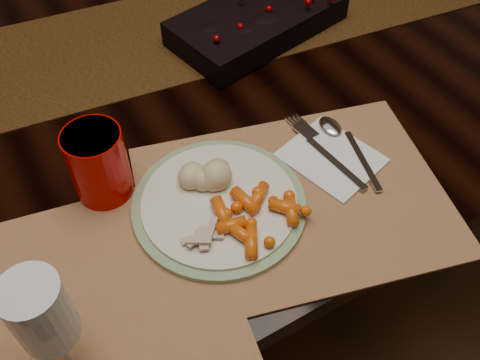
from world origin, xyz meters
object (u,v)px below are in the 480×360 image
dining_table (182,210)px  dinner_plate (219,204)px  centerpiece (258,16)px  turkey_shreds (202,237)px  napkin (331,158)px  wine_glass (52,330)px  red_cup (98,164)px  placemat_main (294,200)px  baby_carrots (264,215)px  mashed_potatoes (201,167)px

dining_table → dinner_plate: bearing=-98.9°
dining_table → dinner_plate: size_ratio=6.86×
centerpiece → turkey_shreds: 0.53m
napkin → wine_glass: (-0.48, -0.11, 0.09)m
turkey_shreds → napkin: bearing=9.7°
red_cup → centerpiece: bearing=29.7°
dining_table → wine_glass: bearing=-127.9°
dinner_plate → wine_glass: size_ratio=1.42×
placemat_main → baby_carrots: (-0.07, -0.02, 0.03)m
centerpiece → baby_carrots: centerpiece is taller
napkin → red_cup: size_ratio=1.21×
wine_glass → napkin: bearing=13.0°
centerpiece → wine_glass: wine_glass is taller
dinner_plate → turkey_shreds: size_ratio=3.95×
mashed_potatoes → wine_glass: wine_glass is taller
placemat_main → wine_glass: 0.39m
dining_table → turkey_shreds: turkey_shreds is taller
red_cup → mashed_potatoes: bearing=-25.4°
centerpiece → red_cup: bearing=-150.3°
centerpiece → red_cup: 0.48m
dining_table → placemat_main: (0.06, -0.33, 0.38)m
turkey_shreds → wine_glass: 0.24m
dinner_plate → wine_glass: 0.31m
dinner_plate → turkey_shreds: bearing=-137.0°
mashed_potatoes → turkey_shreds: mashed_potatoes is taller
dinner_plate → mashed_potatoes: bearing=90.2°
wine_glass → baby_carrots: bearing=9.6°
centerpiece → placemat_main: bearing=-114.0°
placemat_main → dinner_plate: (-0.11, 0.04, 0.01)m
placemat_main → baby_carrots: bearing=-148.4°
baby_carrots → placemat_main: bearing=16.5°
mashed_potatoes → napkin: mashed_potatoes is taller
baby_carrots → wine_glass: 0.32m
baby_carrots → red_cup: size_ratio=1.01×
centerpiece → wine_glass: size_ratio=1.89×
napkin → mashed_potatoes: bearing=148.3°
napkin → red_cup: (-0.34, 0.12, 0.06)m
red_cup → dinner_plate: bearing=-41.2°
red_cup → dining_table: bearing=43.7°
placemat_main → mashed_potatoes: 0.15m
centerpiece → baby_carrots: size_ratio=2.89×
baby_carrots → mashed_potatoes: 0.12m
dining_table → centerpiece: (0.24, 0.07, 0.41)m
red_cup → turkey_shreds: bearing=-64.1°
dining_table → wine_glass: wine_glass is taller
baby_carrots → mashed_potatoes: (-0.04, 0.12, 0.01)m
napkin → red_cup: 0.37m
turkey_shreds → red_cup: 0.19m
placemat_main → red_cup: red_cup is taller
napkin → centerpiece: bearing=62.2°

